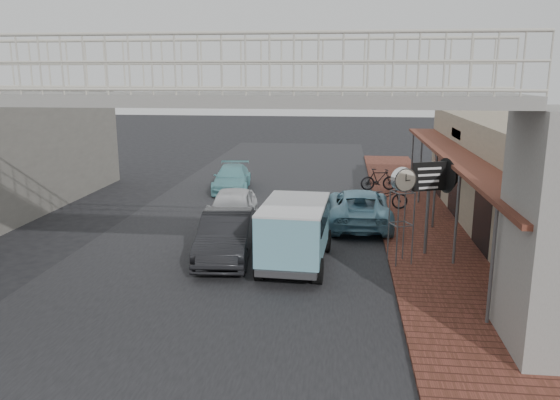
% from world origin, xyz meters
% --- Properties ---
extents(ground, '(120.00, 120.00, 0.00)m').
position_xyz_m(ground, '(0.00, 0.00, 0.00)').
color(ground, black).
rests_on(ground, ground).
extents(road_strip, '(10.00, 60.00, 0.01)m').
position_xyz_m(road_strip, '(0.00, 0.00, 0.01)').
color(road_strip, black).
rests_on(road_strip, ground).
extents(sidewalk, '(3.00, 40.00, 0.10)m').
position_xyz_m(sidewalk, '(6.50, 3.00, 0.05)').
color(sidewalk, brown).
rests_on(sidewalk, ground).
extents(footbridge, '(16.40, 2.40, 6.34)m').
position_xyz_m(footbridge, '(0.00, -4.00, 3.18)').
color(footbridge, gray).
rests_on(footbridge, ground).
extents(white_hatchback, '(2.05, 4.39, 1.46)m').
position_xyz_m(white_hatchback, '(-0.50, 4.36, 0.73)').
color(white_hatchback, white).
rests_on(white_hatchback, ground).
extents(dark_sedan, '(1.88, 4.46, 1.43)m').
position_xyz_m(dark_sedan, '(0.00, 1.03, 0.72)').
color(dark_sedan, black).
rests_on(dark_sedan, ground).
extents(angkot_curb, '(2.35, 4.97, 1.37)m').
position_xyz_m(angkot_curb, '(4.20, 5.39, 0.69)').
color(angkot_curb, '#69A0B7').
rests_on(angkot_curb, ground).
extents(angkot_far, '(2.15, 4.35, 1.21)m').
position_xyz_m(angkot_far, '(-1.88, 11.05, 0.61)').
color(angkot_far, '#6BB2BA').
rests_on(angkot_far, ground).
extents(angkot_van, '(2.04, 4.14, 1.99)m').
position_xyz_m(angkot_van, '(2.20, 0.53, 1.26)').
color(angkot_van, black).
rests_on(angkot_van, ground).
extents(motorcycle_near, '(2.03, 0.90, 1.03)m').
position_xyz_m(motorcycle_near, '(5.30, 7.64, 0.62)').
color(motorcycle_near, black).
rests_on(motorcycle_near, sidewalk).
extents(motorcycle_far, '(1.84, 0.82, 1.07)m').
position_xyz_m(motorcycle_far, '(5.30, 11.42, 0.63)').
color(motorcycle_far, black).
rests_on(motorcycle_far, sidewalk).
extents(street_clock, '(0.74, 0.73, 2.89)m').
position_xyz_m(street_clock, '(5.30, 0.89, 2.50)').
color(street_clock, '#59595B').
rests_on(street_clock, sidewalk).
extents(arrow_sign, '(1.82, 1.23, 3.02)m').
position_xyz_m(arrow_sign, '(6.89, 2.11, 2.54)').
color(arrow_sign, '#59595B').
rests_on(arrow_sign, sidewalk).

